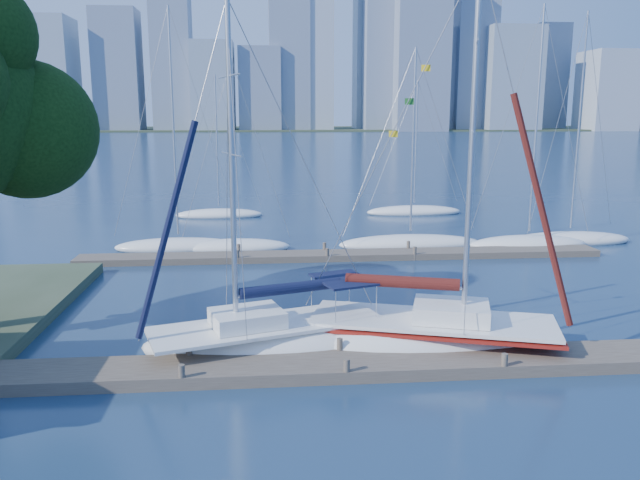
{
  "coord_description": "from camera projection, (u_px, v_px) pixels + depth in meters",
  "views": [
    {
      "loc": [
        -2.39,
        -18.74,
        8.18
      ],
      "look_at": [
        -0.39,
        4.0,
        3.55
      ],
      "focal_mm": 35.0,
      "sensor_mm": 36.0,
      "label": 1
    }
  ],
  "objects": [
    {
      "name": "sailboat_maroon",
      "position": [
        433.0,
        321.0,
        22.01
      ],
      "size": [
        9.65,
        5.55,
        13.64
      ],
      "rotation": [
        0.0,
        0.0,
        -0.3
      ],
      "color": "white",
      "rests_on": "ground"
    },
    {
      "name": "far_shore",
      "position": [
        269.0,
        129.0,
        332.53
      ],
      "size": [
        800.0,
        100.0,
        1.5
      ],
      "primitive_type": "cube",
      "color": "#38472D",
      "rests_on": "ground"
    },
    {
      "name": "ground",
      "position": [
        343.0,
        372.0,
        20.13
      ],
      "size": [
        700.0,
        700.0,
        0.0
      ],
      "primitive_type": "plane",
      "color": "#172F4C",
      "rests_on": "ground"
    },
    {
      "name": "bg_boat_5",
      "position": [
        570.0,
        239.0,
        40.05
      ],
      "size": [
        8.19,
        5.37,
        14.59
      ],
      "rotation": [
        0.0,
        0.0,
        0.43
      ],
      "color": "white",
      "rests_on": "ground"
    },
    {
      "name": "bg_boat_3",
      "position": [
        410.0,
        243.0,
        38.86
      ],
      "size": [
        9.28,
        4.35,
        12.39
      ],
      "rotation": [
        0.0,
        0.0,
        0.23
      ],
      "color": "white",
      "rests_on": "ground"
    },
    {
      "name": "bg_boat_1",
      "position": [
        236.0,
        246.0,
        38.01
      ],
      "size": [
        6.74,
        2.76,
        11.59
      ],
      "rotation": [
        0.0,
        0.0,
        -0.11
      ],
      "color": "white",
      "rests_on": "ground"
    },
    {
      "name": "bg_boat_0",
      "position": [
        179.0,
        245.0,
        38.12
      ],
      "size": [
        7.85,
        2.59,
        14.57
      ],
      "rotation": [
        0.0,
        0.0,
        -0.05
      ],
      "color": "white",
      "rests_on": "ground"
    },
    {
      "name": "bg_boat_4",
      "position": [
        528.0,
        243.0,
        38.63
      ],
      "size": [
        7.52,
        2.79,
        14.79
      ],
      "rotation": [
        0.0,
        0.0,
        -0.06
      ],
      "color": "white",
      "rests_on": "ground"
    },
    {
      "name": "near_dock",
      "position": [
        343.0,
        366.0,
        20.09
      ],
      "size": [
        26.0,
        2.0,
        0.4
      ],
      "primitive_type": "cube",
      "color": "#4D4238",
      "rests_on": "ground"
    },
    {
      "name": "bg_boat_7",
      "position": [
        414.0,
        211.0,
        51.71
      ],
      "size": [
        8.14,
        3.61,
        11.1
      ],
      "rotation": [
        0.0,
        0.0,
        0.19
      ],
      "color": "white",
      "rests_on": "ground"
    },
    {
      "name": "far_dock",
      "position": [
        343.0,
        255.0,
        35.88
      ],
      "size": [
        30.0,
        1.8,
        0.36
      ],
      "primitive_type": "cube",
      "color": "#4D4238",
      "rests_on": "ground"
    },
    {
      "name": "skyline",
      "position": [
        304.0,
        56.0,
        298.33
      ],
      "size": [
        504.47,
        51.31,
        116.8
      ],
      "color": "gray",
      "rests_on": "ground"
    },
    {
      "name": "bg_boat_6",
      "position": [
        219.0,
        214.0,
        50.24
      ],
      "size": [
        7.22,
        3.28,
        11.48
      ],
      "rotation": [
        0.0,
        0.0,
        -0.19
      ],
      "color": "white",
      "rests_on": "ground"
    },
    {
      "name": "sailboat_navy",
      "position": [
        264.0,
        325.0,
        21.73
      ],
      "size": [
        8.9,
        5.24,
        12.31
      ],
      "rotation": [
        0.0,
        0.0,
        0.31
      ],
      "color": "white",
      "rests_on": "ground"
    }
  ]
}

